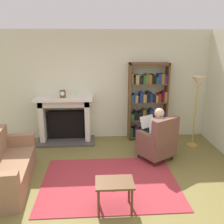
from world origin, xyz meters
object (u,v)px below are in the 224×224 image
object	(u,v)px
bookshelf	(148,103)
side_table	(115,186)
seated_reader	(155,131)
sofa_floral	(4,168)
armchair_reading	(158,142)
mantel_clock	(63,94)
fireplace	(65,118)
floor_lamp	(198,88)

from	to	relation	value
bookshelf	side_table	distance (m)	3.02
seated_reader	sofa_floral	bearing A→B (deg)	-15.92
armchair_reading	side_table	distance (m)	1.84
seated_reader	side_table	world-z (taller)	seated_reader
mantel_clock	side_table	bearing A→B (deg)	-68.54
fireplace	seated_reader	size ratio (longest dim) A/B	1.24
mantel_clock	armchair_reading	world-z (taller)	mantel_clock
fireplace	armchair_reading	distance (m)	2.38
armchair_reading	sofa_floral	xyz separation A→B (m)	(-2.88, -0.75, -0.10)
armchair_reading	mantel_clock	bearing A→B (deg)	-60.86
armchair_reading	side_table	xyz separation A→B (m)	(-1.03, -1.53, -0.03)
bookshelf	seated_reader	distance (m)	1.19
armchair_reading	floor_lamp	bearing A→B (deg)	-178.48
armchair_reading	seated_reader	xyz separation A→B (m)	(-0.06, 0.10, 0.20)
side_table	floor_lamp	xyz separation A→B (m)	(2.04, 2.22, 1.02)
floor_lamp	bookshelf	bearing A→B (deg)	150.84
side_table	armchair_reading	bearing A→B (deg)	56.16
side_table	sofa_floral	bearing A→B (deg)	157.05
bookshelf	seated_reader	world-z (taller)	bookshelf
mantel_clock	side_table	distance (m)	2.96
bookshelf	armchair_reading	size ratio (longest dim) A/B	1.99
mantel_clock	sofa_floral	size ratio (longest dim) A/B	0.10
seated_reader	mantel_clock	bearing A→B (deg)	-59.40
bookshelf	seated_reader	bearing A→B (deg)	-94.35
fireplace	armchair_reading	xyz separation A→B (m)	(2.05, -1.21, -0.18)
seated_reader	fireplace	bearing A→B (deg)	-61.87
seated_reader	sofa_floral	world-z (taller)	seated_reader
seated_reader	sofa_floral	xyz separation A→B (m)	(-2.82, -0.84, -0.30)
sofa_floral	side_table	world-z (taller)	sofa_floral
fireplace	seated_reader	distance (m)	2.27
floor_lamp	armchair_reading	bearing A→B (deg)	-145.88
fireplace	mantel_clock	world-z (taller)	mantel_clock
bookshelf	armchair_reading	world-z (taller)	bookshelf
bookshelf	sofa_floral	world-z (taller)	bookshelf
mantel_clock	sofa_floral	distance (m)	2.22
side_table	seated_reader	bearing A→B (deg)	59.42
armchair_reading	floor_lamp	size ratio (longest dim) A/B	0.58
fireplace	armchair_reading	bearing A→B (deg)	-30.60
fireplace	bookshelf	bearing A→B (deg)	0.97
armchair_reading	seated_reader	bearing A→B (deg)	-90.00
armchair_reading	sofa_floral	size ratio (longest dim) A/B	0.55
bookshelf	mantel_clock	bearing A→B (deg)	-176.29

